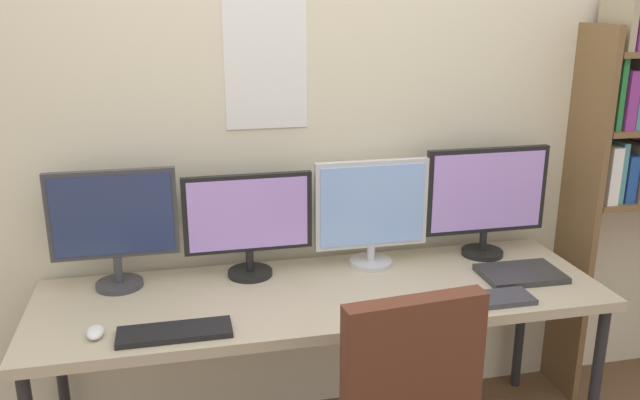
{
  "coord_description": "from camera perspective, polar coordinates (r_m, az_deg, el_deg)",
  "views": [
    {
      "loc": [
        -0.52,
        -1.66,
        1.82
      ],
      "look_at": [
        0.0,
        0.65,
        1.09
      ],
      "focal_mm": 37.01,
      "sensor_mm": 36.0,
      "label": 1
    }
  ],
  "objects": [
    {
      "name": "wall_back",
      "position": [
        2.78,
        -1.69,
        6.36
      ],
      "size": [
        4.57,
        0.11,
        2.6
      ],
      "color": "beige",
      "rests_on": "ground_plane"
    },
    {
      "name": "desk",
      "position": [
        2.58,
        0.25,
        -8.88
      ],
      "size": [
        2.17,
        0.68,
        0.74
      ],
      "color": "tan",
      "rests_on": "ground_plane"
    },
    {
      "name": "monitor_far_left",
      "position": [
        2.61,
        -17.41,
        -1.87
      ],
      "size": [
        0.48,
        0.18,
        0.47
      ],
      "color": "#38383D",
      "rests_on": "desk"
    },
    {
      "name": "monitor_center_left",
      "position": [
        2.62,
        -6.22,
        -1.74
      ],
      "size": [
        0.51,
        0.18,
        0.42
      ],
      "color": "black",
      "rests_on": "desk"
    },
    {
      "name": "monitor_center_right",
      "position": [
        2.72,
        4.49,
        -0.9
      ],
      "size": [
        0.48,
        0.18,
        0.45
      ],
      "color": "silver",
      "rests_on": "desk"
    },
    {
      "name": "monitor_far_right",
      "position": [
        2.9,
        14.18,
        0.3
      ],
      "size": [
        0.54,
        0.18,
        0.48
      ],
      "color": "black",
      "rests_on": "desk"
    },
    {
      "name": "keyboard_left",
      "position": [
        2.29,
        -12.45,
        -11.1
      ],
      "size": [
        0.38,
        0.13,
        0.02
      ],
      "primitive_type": "cube",
      "color": "black",
      "rests_on": "desk"
    },
    {
      "name": "keyboard_right",
      "position": [
        2.53,
        14.03,
        -8.38
      ],
      "size": [
        0.37,
        0.13,
        0.02
      ],
      "primitive_type": "cube",
      "color": "#38383D",
      "rests_on": "desk"
    },
    {
      "name": "computer_mouse",
      "position": [
        2.35,
        -18.86,
        -10.76
      ],
      "size": [
        0.06,
        0.1,
        0.03
      ],
      "primitive_type": "ellipsoid",
      "color": "silver",
      "rests_on": "desk"
    },
    {
      "name": "laptop_closed",
      "position": [
        2.79,
        16.96,
        -6.12
      ],
      "size": [
        0.32,
        0.23,
        0.02
      ],
      "primitive_type": "cube",
      "rotation": [
        0.0,
        0.0,
        -0.02
      ],
      "color": "#2D2D2D",
      "rests_on": "desk"
    }
  ]
}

